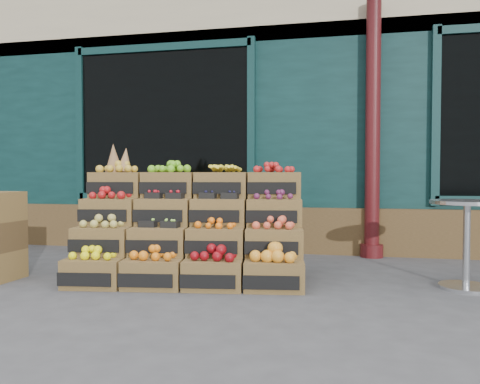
# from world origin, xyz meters

# --- Properties ---
(ground) EXTENTS (60.00, 60.00, 0.00)m
(ground) POSITION_xyz_m (0.00, 0.00, 0.00)
(ground) COLOR #414144
(ground) RESTS_ON ground
(shop_facade) EXTENTS (12.00, 6.24, 4.80)m
(shop_facade) POSITION_xyz_m (0.00, 5.11, 2.40)
(shop_facade) COLOR #0C2A2A
(shop_facade) RESTS_ON ground
(crate_display) EXTENTS (2.28, 1.33, 1.36)m
(crate_display) POSITION_xyz_m (-0.65, 0.45, 0.42)
(crate_display) COLOR brown
(crate_display) RESTS_ON ground
(bistro_table) EXTENTS (0.63, 0.63, 0.80)m
(bistro_table) POSITION_xyz_m (1.91, 0.52, 0.50)
(bistro_table) COLOR #B3B4BA
(bistro_table) RESTS_ON ground
(shopkeeper) EXTENTS (0.72, 0.50, 1.88)m
(shopkeeper) POSITION_xyz_m (-1.23, 2.63, 0.94)
(shopkeeper) COLOR #164D24
(shopkeeper) RESTS_ON ground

